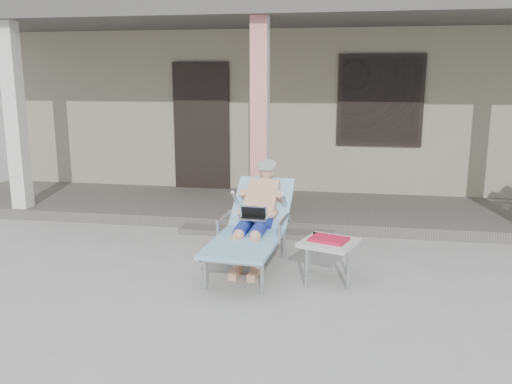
# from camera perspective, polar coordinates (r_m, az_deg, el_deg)

# --- Properties ---
(ground) EXTENTS (60.00, 60.00, 0.00)m
(ground) POSITION_cam_1_polar(r_m,az_deg,el_deg) (5.36, -3.57, -10.18)
(ground) COLOR #9E9E99
(ground) RESTS_ON ground
(house) EXTENTS (10.40, 5.40, 3.30)m
(house) POSITION_cam_1_polar(r_m,az_deg,el_deg) (11.37, 4.17, 10.31)
(house) COLOR gray
(house) RESTS_ON ground
(porch_deck) EXTENTS (10.00, 2.00, 0.15)m
(porch_deck) POSITION_cam_1_polar(r_m,az_deg,el_deg) (8.14, 1.40, -1.75)
(porch_deck) COLOR #605B56
(porch_deck) RESTS_ON ground
(porch_overhang) EXTENTS (10.00, 2.30, 2.85)m
(porch_overhang) POSITION_cam_1_polar(r_m,az_deg,el_deg) (7.88, 1.44, 17.67)
(porch_overhang) COLOR silver
(porch_overhang) RESTS_ON porch_deck
(porch_step) EXTENTS (2.00, 0.30, 0.07)m
(porch_step) POSITION_cam_1_polar(r_m,az_deg,el_deg) (7.05, -0.03, -4.27)
(porch_step) COLOR #605B56
(porch_step) RESTS_ON ground
(lounger) EXTENTS (0.77, 1.79, 1.14)m
(lounger) POSITION_cam_1_polar(r_m,az_deg,el_deg) (5.84, -0.17, -1.02)
(lounger) COLOR #B7B7BC
(lounger) RESTS_ON ground
(side_table) EXTENTS (0.64, 0.64, 0.46)m
(side_table) POSITION_cam_1_polar(r_m,az_deg,el_deg) (5.47, 7.67, -5.51)
(side_table) COLOR beige
(side_table) RESTS_ON ground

